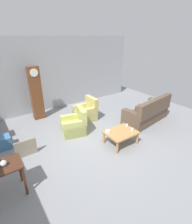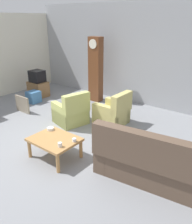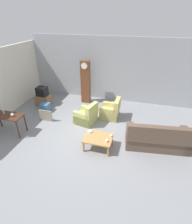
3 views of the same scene
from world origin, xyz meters
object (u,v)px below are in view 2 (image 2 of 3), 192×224
Objects in this scene: grandfather_clock at (96,70)px; cup_white_porcelain at (60,145)px; armchair_olive_far at (113,113)px; framed_picture_leaning at (22,104)px; armchair_olive_near at (71,113)px; couch_floral at (155,164)px; cup_blue_rimmed at (74,140)px; tv_stand_cabinet at (38,89)px; tv_crt at (37,76)px; coffee_table_wood at (55,141)px; bowl_white_stacked at (50,129)px; storage_box_blue at (34,97)px.

grandfather_clock is 4.03m from cup_white_porcelain.
framed_picture_leaning is (-2.66, -1.01, -0.05)m from armchair_olive_far.
armchair_olive_near reaches higher than cup_white_porcelain.
armchair_olive_far is at bearing 36.76° from armchair_olive_near.
couch_floral is 3.66× the size of framed_picture_leaning.
armchair_olive_far is 11.36× the size of cup_blue_rimmed.
tv_stand_cabinet is 0.48m from tv_crt.
armchair_olive_far is at bearing 141.27° from couch_floral.
couch_floral is 2.02m from coffee_table_wood.
armchair_olive_far is at bearing -5.11° from tv_stand_cabinet.
bowl_white_stacked is (-2.30, -0.35, 0.12)m from couch_floral.
armchair_olive_far is 3.57m from tv_crt.
armchair_olive_near is 10.53× the size of cup_white_porcelain.
storage_box_blue is 2.59× the size of bowl_white_stacked.
framed_picture_leaning is at bearing 162.86° from cup_blue_rimmed.
tv_stand_cabinet is 4.53m from cup_blue_rimmed.
cup_blue_rimmed is (3.92, -2.27, 0.20)m from tv_stand_cabinet.
storage_box_blue is (-5.05, 1.31, -0.16)m from couch_floral.
armchair_olive_far reaches higher than framed_picture_leaning.
cup_white_porcelain is 0.59× the size of bowl_white_stacked.
tv_stand_cabinet is at bearing 149.98° from cup_blue_rimmed.
cup_white_porcelain is at bearing -103.82° from cup_blue_rimmed.
tv_crt is (-3.52, 2.42, 0.38)m from coffee_table_wood.
framed_picture_leaning is 1.52× the size of storage_box_blue.
grandfather_clock reaches higher than bowl_white_stacked.
cup_white_porcelain reaches higher than framed_picture_leaning.
bowl_white_stacked is at bearing -21.14° from framed_picture_leaning.
grandfather_clock is 2.64m from framed_picture_leaning.
framed_picture_leaning is 2.46m from bowl_white_stacked.
cup_blue_rimmed reaches higher than coffee_table_wood.
framed_picture_leaning is at bearing -115.82° from grandfather_clock.
coffee_table_wood is at bearing -90.41° from armchair_olive_far.
armchair_olive_near and armchair_olive_far have the same top height.
tv_crt reaches higher than cup_blue_rimmed.
armchair_olive_far reaches higher than tv_stand_cabinet.
couch_floral is 27.14× the size of cup_blue_rimmed.
grandfather_clock reaches higher than tv_crt.
armchair_olive_far is (-1.92, 1.54, -0.05)m from couch_floral.
cup_white_porcelain is at bearing -28.38° from bowl_white_stacked.
grandfather_clock reaches higher than tv_stand_cabinet.
framed_picture_leaning is 0.91m from storage_box_blue.
coffee_table_wood is (-1.94, -0.56, 0.02)m from couch_floral.
tv_stand_cabinet is at bearing 145.43° from coffee_table_wood.
storage_box_blue is 3.92m from cup_blue_rimmed.
tv_stand_cabinet is at bearing 174.89° from armchair_olive_far.
storage_box_blue is at bearing 168.63° from armchair_olive_near.
tv_stand_cabinet is 8.40× the size of cup_blue_rimmed.
cup_white_porcelain is 0.78m from bowl_white_stacked.
grandfather_clock is 2.20m from tv_crt.
bowl_white_stacked is at bearing 149.08° from coffee_table_wood.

